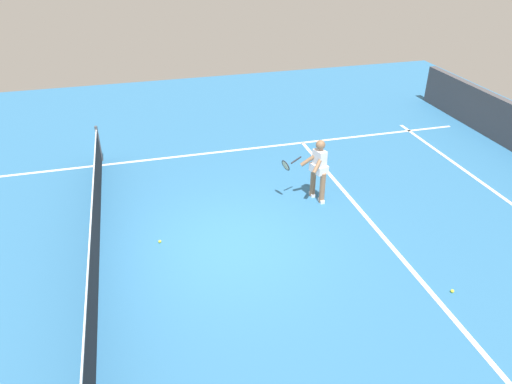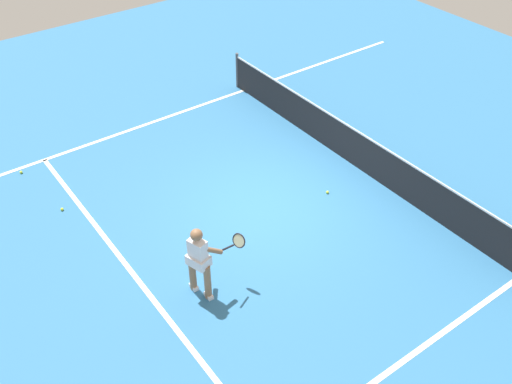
# 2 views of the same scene
# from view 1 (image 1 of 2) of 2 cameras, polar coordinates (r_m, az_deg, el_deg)

# --- Properties ---
(ground_plane) EXTENTS (24.36, 24.36, 0.00)m
(ground_plane) POSITION_cam_1_polar(r_m,az_deg,el_deg) (10.09, -3.05, -6.32)
(ground_plane) COLOR teal
(baseline_marking) EXTENTS (10.11, 0.10, 0.01)m
(baseline_marking) POSITION_cam_1_polar(r_m,az_deg,el_deg) (13.06, 27.86, -0.98)
(baseline_marking) COLOR white
(baseline_marking) RESTS_ON ground
(service_line_marking) EXTENTS (9.11, 0.10, 0.01)m
(service_line_marking) POSITION_cam_1_polar(r_m,az_deg,el_deg) (11.06, 13.58, -3.58)
(service_line_marking) COLOR white
(service_line_marking) RESTS_ON ground
(sideline_right_marking) EXTENTS (0.10, 16.74, 0.01)m
(sideline_right_marking) POSITION_cam_1_polar(r_m,az_deg,el_deg) (13.97, -7.05, 4.47)
(sideline_right_marking) COLOR white
(sideline_right_marking) RESTS_ON ground
(court_net) EXTENTS (9.79, 0.08, 1.04)m
(court_net) POSITION_cam_1_polar(r_m,az_deg,el_deg) (9.74, -18.69, -6.09)
(court_net) COLOR #4C4C51
(court_net) RESTS_ON ground
(tennis_player) EXTENTS (0.65, 1.08, 1.55)m
(tennis_player) POSITION_cam_1_polar(r_m,az_deg,el_deg) (11.33, 7.36, 2.85)
(tennis_player) COLOR #8C6647
(tennis_player) RESTS_ON ground
(tennis_ball_near) EXTENTS (0.07, 0.07, 0.07)m
(tennis_ball_near) POSITION_cam_1_polar(r_m,az_deg,el_deg) (10.32, -11.40, -5.80)
(tennis_ball_near) COLOR #D1E533
(tennis_ball_near) RESTS_ON ground
(tennis_ball_far) EXTENTS (0.07, 0.07, 0.07)m
(tennis_ball_far) POSITION_cam_1_polar(r_m,az_deg,el_deg) (9.61, 22.37, -10.86)
(tennis_ball_far) COLOR #D1E533
(tennis_ball_far) RESTS_ON ground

